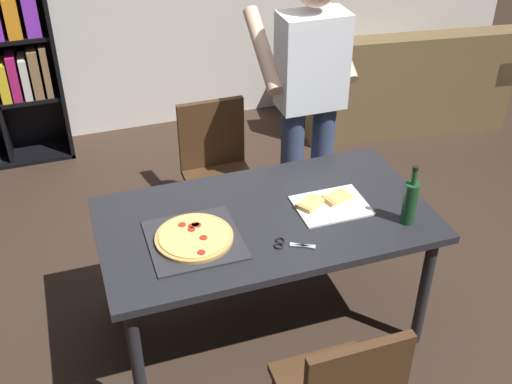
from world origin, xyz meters
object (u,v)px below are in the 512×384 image
at_px(couch, 397,87).
at_px(person_serving_pizza, 309,97).
at_px(wine_bottle, 410,202).
at_px(chair_far_side, 217,164).
at_px(kitchen_scissors, 287,244).
at_px(dining_table, 266,229).
at_px(pepperoni_pizza_on_tray, 194,238).

distance_m(couch, person_serving_pizza, 2.01).
bearing_deg(couch, wine_bottle, -119.14).
height_order(chair_far_side, wine_bottle, wine_bottle).
bearing_deg(chair_far_side, person_serving_pizza, -23.25).
height_order(person_serving_pizza, kitchen_scissors, person_serving_pizza).
height_order(dining_table, kitchen_scissors, kitchen_scissors).
height_order(dining_table, chair_far_side, chair_far_side).
relative_size(chair_far_side, pepperoni_pizza_on_tray, 2.10).
xyz_separation_m(dining_table, kitchen_scissors, (0.02, -0.24, 0.08)).
relative_size(couch, wine_bottle, 5.67).
height_order(couch, kitchen_scissors, couch).
bearing_deg(person_serving_pizza, dining_table, -125.86).
bearing_deg(pepperoni_pizza_on_tray, chair_far_side, 69.26).
xyz_separation_m(couch, person_serving_pizza, (-1.38, -1.28, 0.70)).
distance_m(chair_far_side, pepperoni_pizza_on_tray, 1.10).
relative_size(person_serving_pizza, kitchen_scissors, 9.02).
bearing_deg(couch, chair_far_side, -150.79).
relative_size(couch, kitchen_scissors, 9.24).
height_order(chair_far_side, pepperoni_pizza_on_tray, chair_far_side).
distance_m(wine_bottle, kitchen_scissors, 0.63).
height_order(dining_table, couch, couch).
distance_m(person_serving_pizza, kitchen_scissors, 1.10).
bearing_deg(dining_table, wine_bottle, -21.99).
xyz_separation_m(dining_table, chair_far_side, (0.00, 0.93, -0.16)).
height_order(dining_table, person_serving_pizza, person_serving_pizza).
height_order(chair_far_side, kitchen_scissors, chair_far_side).
xyz_separation_m(chair_far_side, person_serving_pizza, (0.51, -0.22, 0.49)).
xyz_separation_m(chair_far_side, kitchen_scissors, (0.02, -1.17, 0.24)).
bearing_deg(wine_bottle, pepperoni_pizza_on_tray, 169.80).
bearing_deg(pepperoni_pizza_on_tray, kitchen_scissors, -22.67).
bearing_deg(couch, dining_table, -133.60).
xyz_separation_m(person_serving_pizza, kitchen_scissors, (-0.49, -0.95, -0.24)).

